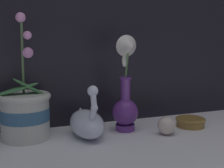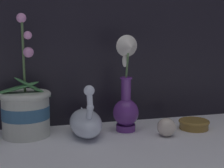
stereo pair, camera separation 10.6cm
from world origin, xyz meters
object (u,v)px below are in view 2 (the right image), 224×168
at_px(blue_vase, 127,97).
at_px(glass_sphere, 166,127).
at_px(amber_dish, 194,124).
at_px(orchid_potted_plant, 26,110).
at_px(swan_figurine, 86,121).

bearing_deg(blue_vase, glass_sphere, -37.82).
bearing_deg(amber_dish, orchid_potted_plant, 172.56).
relative_size(blue_vase, glass_sphere, 5.39).
relative_size(orchid_potted_plant, glass_sphere, 6.48).
bearing_deg(amber_dish, glass_sphere, -158.51).
bearing_deg(orchid_potted_plant, swan_figurine, -15.68).
height_order(blue_vase, amber_dish, blue_vase).
distance_m(blue_vase, amber_dish, 0.27).
xyz_separation_m(orchid_potted_plant, amber_dish, (0.58, -0.08, -0.07)).
relative_size(swan_figurine, amber_dish, 1.87).
bearing_deg(blue_vase, orchid_potted_plant, 173.17).
xyz_separation_m(glass_sphere, amber_dish, (0.13, 0.05, -0.01)).
height_order(glass_sphere, amber_dish, glass_sphere).
distance_m(swan_figurine, blue_vase, 0.16).
xyz_separation_m(swan_figurine, glass_sphere, (0.26, -0.07, -0.02)).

